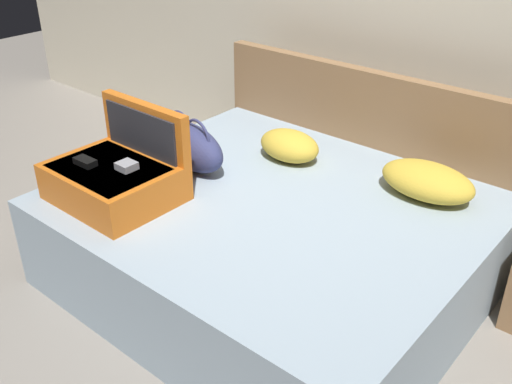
{
  "coord_description": "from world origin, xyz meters",
  "views": [
    {
      "loc": [
        1.57,
        -1.59,
        1.95
      ],
      "look_at": [
        0.0,
        0.27,
        0.61
      ],
      "focal_mm": 40.82,
      "sensor_mm": 36.0,
      "label": 1
    }
  ],
  "objects_px": {
    "hard_case_large": "(117,175)",
    "pillow_center_head": "(289,146)",
    "bed": "(272,242)",
    "pillow_near_headboard": "(427,181)",
    "duffel_bag": "(190,146)"
  },
  "relations": [
    {
      "from": "bed",
      "to": "duffel_bag",
      "type": "bearing_deg",
      "value": -179.69
    },
    {
      "from": "pillow_near_headboard",
      "to": "pillow_center_head",
      "type": "distance_m",
      "value": 0.8
    },
    {
      "from": "hard_case_large",
      "to": "pillow_near_headboard",
      "type": "distance_m",
      "value": 1.55
    },
    {
      "from": "duffel_bag",
      "to": "pillow_near_headboard",
      "type": "distance_m",
      "value": 1.27
    },
    {
      "from": "duffel_bag",
      "to": "pillow_center_head",
      "type": "xyz_separation_m",
      "value": [
        0.36,
        0.43,
        -0.05
      ]
    },
    {
      "from": "hard_case_large",
      "to": "pillow_center_head",
      "type": "height_order",
      "value": "hard_case_large"
    },
    {
      "from": "duffel_bag",
      "to": "pillow_center_head",
      "type": "distance_m",
      "value": 0.56
    },
    {
      "from": "duffel_bag",
      "to": "bed",
      "type": "bearing_deg",
      "value": 0.31
    },
    {
      "from": "bed",
      "to": "hard_case_large",
      "type": "distance_m",
      "value": 0.86
    },
    {
      "from": "bed",
      "to": "duffel_bag",
      "type": "distance_m",
      "value": 0.7
    },
    {
      "from": "bed",
      "to": "pillow_near_headboard",
      "type": "distance_m",
      "value": 0.85
    },
    {
      "from": "hard_case_large",
      "to": "duffel_bag",
      "type": "xyz_separation_m",
      "value": [
        0.03,
        0.47,
        0.01
      ]
    },
    {
      "from": "duffel_bag",
      "to": "pillow_near_headboard",
      "type": "bearing_deg",
      "value": 24.98
    },
    {
      "from": "hard_case_large",
      "to": "duffel_bag",
      "type": "bearing_deg",
      "value": 86.67
    },
    {
      "from": "pillow_center_head",
      "to": "bed",
      "type": "bearing_deg",
      "value": -62.49
    }
  ]
}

